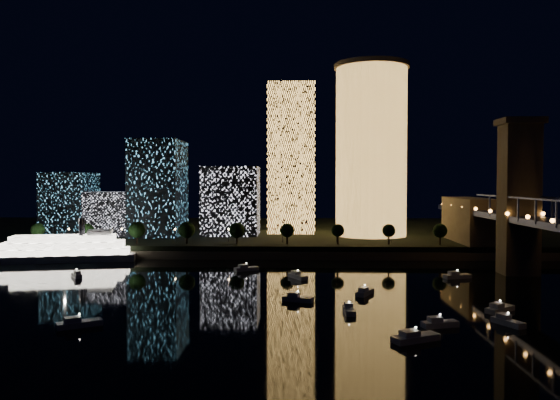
{
  "coord_description": "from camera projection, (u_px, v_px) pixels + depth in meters",
  "views": [
    {
      "loc": [
        -6.39,
        -126.89,
        30.0
      ],
      "look_at": [
        -11.85,
        55.0,
        23.65
      ],
      "focal_mm": 35.0,
      "sensor_mm": 36.0,
      "label": 1
    }
  ],
  "objects": [
    {
      "name": "ground",
      "position": [
        324.0,
        309.0,
        127.61
      ],
      "size": [
        520.0,
        520.0,
        0.0
      ],
      "primitive_type": "plane",
      "color": "black",
      "rests_on": "ground"
    },
    {
      "name": "far_bank",
      "position": [
        308.0,
        233.0,
        287.35
      ],
      "size": [
        420.0,
        160.0,
        5.0
      ],
      "primitive_type": "cube",
      "color": "black",
      "rests_on": "ground"
    },
    {
      "name": "seawall",
      "position": [
        313.0,
        255.0,
        209.47
      ],
      "size": [
        420.0,
        6.0,
        3.0
      ],
      "primitive_type": "cube",
      "color": "#6B5E4C",
      "rests_on": "ground"
    },
    {
      "name": "tower_cylindrical",
      "position": [
        371.0,
        150.0,
        248.69
      ],
      "size": [
        34.0,
        34.0,
        77.99
      ],
      "color": "#F5AE4E",
      "rests_on": "far_bank"
    },
    {
      "name": "tower_rectangular",
      "position": [
        291.0,
        159.0,
        265.31
      ],
      "size": [
        22.5,
        22.5,
        71.59
      ],
      "primitive_type": "cube",
      "color": "#F5AE4E",
      "rests_on": "far_bank"
    },
    {
      "name": "midrise_blocks",
      "position": [
        154.0,
        197.0,
        252.57
      ],
      "size": [
        99.07,
        29.54,
        43.63
      ],
      "color": "white",
      "rests_on": "far_bank"
    },
    {
      "name": "riverboat",
      "position": [
        57.0,
        250.0,
        203.36
      ],
      "size": [
        56.62,
        22.22,
        16.73
      ],
      "color": "silver",
      "rests_on": "ground"
    },
    {
      "name": "motorboats",
      "position": [
        332.0,
        297.0,
        136.5
      ],
      "size": [
        125.17,
        85.66,
        2.78
      ],
      "color": "silver",
      "rests_on": "ground"
    },
    {
      "name": "esplanade_trees",
      "position": [
        226.0,
        230.0,
        216.18
      ],
      "size": [
        165.51,
        6.54,
        8.77
      ],
      "color": "black",
      "rests_on": "far_bank"
    },
    {
      "name": "street_lamps",
      "position": [
        229.0,
        232.0,
        222.21
      ],
      "size": [
        132.7,
        0.7,
        5.65
      ],
      "color": "black",
      "rests_on": "far_bank"
    }
  ]
}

